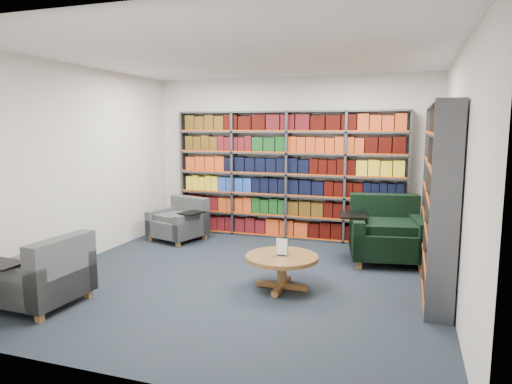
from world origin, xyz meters
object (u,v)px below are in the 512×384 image
(chair_teal_left, at_px, (181,223))
(chair_green_right, at_px, (386,234))
(coffee_table, at_px, (282,262))
(chair_teal_front, at_px, (45,278))

(chair_teal_left, height_order, chair_green_right, chair_green_right)
(coffee_table, bearing_deg, chair_green_right, 56.40)
(chair_teal_left, relative_size, chair_green_right, 0.80)
(chair_teal_left, bearing_deg, chair_green_right, -2.25)
(chair_teal_front, bearing_deg, chair_green_right, 41.36)
(chair_teal_left, distance_m, coffee_table, 2.95)
(chair_green_right, distance_m, coffee_table, 2.02)
(chair_teal_left, bearing_deg, coffee_table, -38.18)
(chair_teal_left, relative_size, coffee_table, 1.18)
(chair_teal_left, distance_m, chair_green_right, 3.44)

